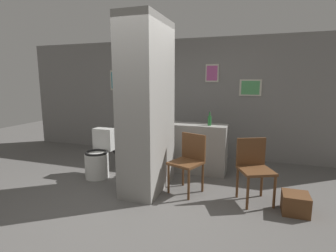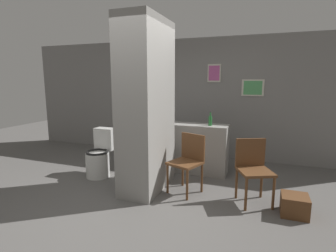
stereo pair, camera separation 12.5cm
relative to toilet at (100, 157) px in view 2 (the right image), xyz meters
name	(u,v)px [view 2 (the right image)]	position (x,y,z in m)	size (l,w,h in m)	color
ground_plane	(128,201)	(0.98, -0.74, -0.34)	(14.00, 14.00, 0.00)	#5B5956
wall_back	(183,98)	(0.98, 1.89, 0.96)	(8.00, 0.09, 2.60)	gray
pillar_center	(147,107)	(1.03, -0.20, 0.96)	(0.57, 1.09, 2.60)	gray
counter_shelf	(197,148)	(1.60, 0.79, 0.11)	(1.11, 0.44, 0.90)	gray
toilet	(100,157)	(0.00, 0.00, 0.00)	(0.41, 0.57, 0.84)	silver
chair_near_pillar	(188,159)	(1.67, -0.11, 0.16)	(0.55, 0.55, 0.89)	brown
chair_by_doorway	(253,167)	(2.63, -0.14, 0.16)	(0.57, 0.57, 0.89)	brown
bicycle	(146,148)	(0.49, 0.93, -0.01)	(1.54, 0.42, 0.69)	black
bottle_tall	(210,120)	(1.84, 0.74, 0.65)	(0.06, 0.06, 0.26)	#267233
floor_crate	(294,205)	(3.16, -0.35, -0.21)	(0.33, 0.33, 0.26)	brown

